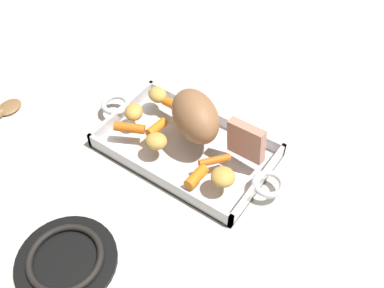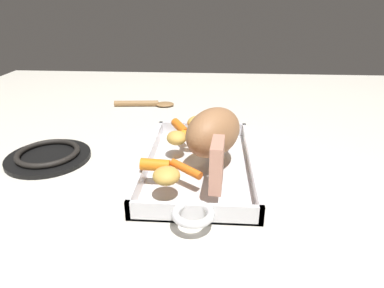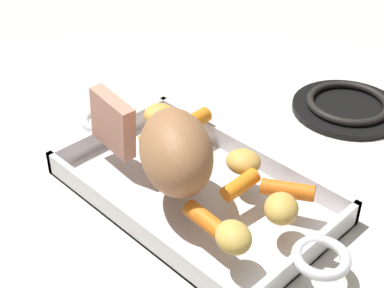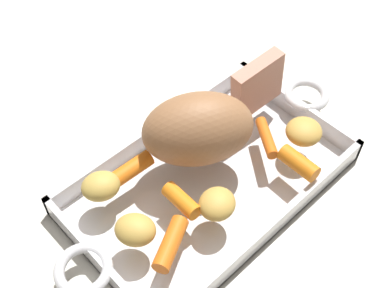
# 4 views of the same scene
# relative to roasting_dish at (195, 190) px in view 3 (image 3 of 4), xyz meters

# --- Properties ---
(ground_plane) EXTENTS (1.92, 1.92, 0.00)m
(ground_plane) POSITION_rel_roasting_dish_xyz_m (0.00, 0.00, -0.01)
(ground_plane) COLOR silver
(roasting_dish) EXTENTS (0.48, 0.23, 0.04)m
(roasting_dish) POSITION_rel_roasting_dish_xyz_m (0.00, 0.00, 0.00)
(roasting_dish) COLOR silver
(roasting_dish) RESTS_ON ground_plane
(pork_roast) EXTENTS (0.17, 0.16, 0.10)m
(pork_roast) POSITION_rel_roasting_dish_xyz_m (-0.01, -0.03, 0.08)
(pork_roast) COLOR #9E6B44
(pork_roast) RESTS_ON roasting_dish
(roast_slice_outer) EXTENTS (0.09, 0.03, 0.09)m
(roast_slice_outer) POSITION_rel_roasting_dish_xyz_m (-0.13, -0.04, 0.07)
(roast_slice_outer) COLOR tan
(roast_slice_outer) RESTS_ON roasting_dish
(baby_carrot_center_left) EXTENTS (0.07, 0.05, 0.02)m
(baby_carrot_center_left) POSITION_rel_roasting_dish_xyz_m (0.12, 0.05, 0.04)
(baby_carrot_center_left) COLOR orange
(baby_carrot_center_left) RESTS_ON roasting_dish
(baby_carrot_center_right) EXTENTS (0.02, 0.06, 0.03)m
(baby_carrot_center_right) POSITION_rel_roasting_dish_xyz_m (0.07, 0.02, 0.04)
(baby_carrot_center_right) COLOR orange
(baby_carrot_center_right) RESTS_ON roasting_dish
(baby_carrot_southwest) EXTENTS (0.05, 0.07, 0.02)m
(baby_carrot_southwest) POSITION_rel_roasting_dish_xyz_m (-0.09, 0.02, 0.04)
(baby_carrot_southwest) COLOR orange
(baby_carrot_southwest) RESTS_ON roasting_dish
(baby_carrot_northeast) EXTENTS (0.02, 0.06, 0.03)m
(baby_carrot_northeast) POSITION_rel_roasting_dish_xyz_m (-0.08, 0.08, 0.04)
(baby_carrot_northeast) COLOR orange
(baby_carrot_northeast) RESTS_ON roasting_dish
(baby_carrot_long) EXTENTS (0.06, 0.02, 0.02)m
(baby_carrot_long) POSITION_rel_roasting_dish_xyz_m (0.08, -0.06, 0.04)
(baby_carrot_long) COLOR orange
(baby_carrot_long) RESTS_ON roasting_dish
(potato_halved) EXTENTS (0.06, 0.05, 0.03)m
(potato_halved) POSITION_rel_roasting_dish_xyz_m (0.04, 0.05, 0.04)
(potato_halved) COLOR gold
(potato_halved) RESTS_ON roasting_dish
(potato_near_roast) EXTENTS (0.07, 0.07, 0.03)m
(potato_near_roast) POSITION_rel_roasting_dish_xyz_m (-0.13, 0.05, 0.04)
(potato_near_roast) COLOR gold
(potato_near_roast) RESTS_ON roasting_dish
(potato_corner) EXTENTS (0.06, 0.06, 0.03)m
(potato_corner) POSITION_rel_roasting_dish_xyz_m (0.14, 0.01, 0.04)
(potato_corner) COLOR gold
(potato_corner) RESTS_ON roasting_dish
(potato_whole) EXTENTS (0.06, 0.06, 0.03)m
(potato_whole) POSITION_rel_roasting_dish_xyz_m (0.13, -0.07, 0.04)
(potato_whole) COLOR gold
(potato_whole) RESTS_ON roasting_dish
(stove_burner_rear) EXTENTS (0.19, 0.19, 0.02)m
(stove_burner_rear) POSITION_rel_roasting_dish_xyz_m (0.02, 0.35, -0.00)
(stove_burner_rear) COLOR black
(stove_burner_rear) RESTS_ON ground_plane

